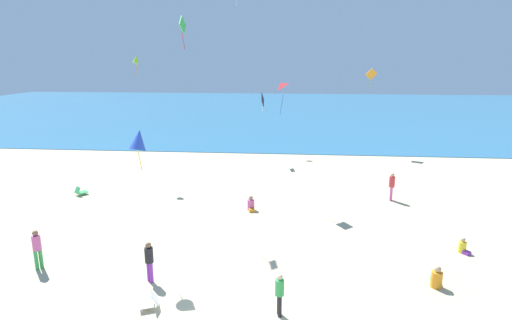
{
  "coord_description": "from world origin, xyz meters",
  "views": [
    {
      "loc": [
        1.57,
        -12.0,
        8.07
      ],
      "look_at": [
        0.0,
        5.43,
        3.78
      ],
      "focal_mm": 29.65,
      "sensor_mm": 36.0,
      "label": 1
    }
  ],
  "objects_px": {
    "person_5": "(37,247)",
    "kite_orange": "(371,74)",
    "person_0": "(279,292)",
    "person_2": "(251,205)",
    "kite_lime": "(136,59)",
    "kite_green": "(183,25)",
    "person_7": "(392,185)",
    "kite_blue": "(138,140)",
    "kite_black": "(263,100)",
    "person_3": "(149,259)",
    "beach_chair_mid_beach": "(80,191)",
    "kite_red": "(281,85)",
    "person_4": "(436,279)",
    "person_6": "(463,247)",
    "beach_chair_far_right": "(150,301)"
  },
  "relations": [
    {
      "from": "person_5",
      "to": "kite_orange",
      "type": "distance_m",
      "value": 28.61
    },
    {
      "from": "kite_green",
      "to": "kite_lime",
      "type": "bearing_deg",
      "value": 126.8
    },
    {
      "from": "person_2",
      "to": "kite_orange",
      "type": "bearing_deg",
      "value": 137.31
    },
    {
      "from": "person_3",
      "to": "person_6",
      "type": "relative_size",
      "value": 2.34
    },
    {
      "from": "person_5",
      "to": "person_6",
      "type": "relative_size",
      "value": 2.42
    },
    {
      "from": "kite_orange",
      "to": "kite_green",
      "type": "xyz_separation_m",
      "value": [
        -11.9,
        -16.1,
        2.92
      ]
    },
    {
      "from": "beach_chair_mid_beach",
      "to": "kite_lime",
      "type": "height_order",
      "value": "kite_lime"
    },
    {
      "from": "person_0",
      "to": "kite_red",
      "type": "xyz_separation_m",
      "value": [
        -0.42,
        11.46,
        5.69
      ]
    },
    {
      "from": "person_7",
      "to": "kite_orange",
      "type": "xyz_separation_m",
      "value": [
        0.77,
        13.33,
        5.67
      ]
    },
    {
      "from": "kite_green",
      "to": "kite_black",
      "type": "distance_m",
      "value": 13.02
    },
    {
      "from": "beach_chair_mid_beach",
      "to": "kite_black",
      "type": "xyz_separation_m",
      "value": [
        10.22,
        9.65,
        4.59
      ]
    },
    {
      "from": "person_7",
      "to": "kite_lime",
      "type": "height_order",
      "value": "kite_lime"
    },
    {
      "from": "person_5",
      "to": "kite_orange",
      "type": "relative_size",
      "value": 1.09
    },
    {
      "from": "beach_chair_mid_beach",
      "to": "kite_orange",
      "type": "bearing_deg",
      "value": -13.01
    },
    {
      "from": "person_5",
      "to": "kite_red",
      "type": "relative_size",
      "value": 0.86
    },
    {
      "from": "person_6",
      "to": "kite_lime",
      "type": "height_order",
      "value": "kite_lime"
    },
    {
      "from": "beach_chair_far_right",
      "to": "person_0",
      "type": "height_order",
      "value": "person_0"
    },
    {
      "from": "kite_green",
      "to": "kite_lime",
      "type": "xyz_separation_m",
      "value": [
        -4.87,
        6.51,
        -1.63
      ]
    },
    {
      "from": "kite_orange",
      "to": "person_5",
      "type": "bearing_deg",
      "value": -125.38
    },
    {
      "from": "kite_black",
      "to": "kite_red",
      "type": "bearing_deg",
      "value": -79.77
    },
    {
      "from": "person_4",
      "to": "kite_blue",
      "type": "distance_m",
      "value": 12.04
    },
    {
      "from": "kite_blue",
      "to": "person_0",
      "type": "bearing_deg",
      "value": -29.68
    },
    {
      "from": "person_0",
      "to": "kite_green",
      "type": "distance_m",
      "value": 13.5
    },
    {
      "from": "beach_chair_mid_beach",
      "to": "kite_lime",
      "type": "xyz_separation_m",
      "value": [
        2.32,
        4.41,
        7.68
      ]
    },
    {
      "from": "kite_green",
      "to": "kite_lime",
      "type": "height_order",
      "value": "kite_green"
    },
    {
      "from": "kite_lime",
      "to": "kite_blue",
      "type": "xyz_separation_m",
      "value": [
        4.53,
        -12.38,
        -2.87
      ]
    },
    {
      "from": "beach_chair_far_right",
      "to": "person_7",
      "type": "height_order",
      "value": "person_7"
    },
    {
      "from": "beach_chair_mid_beach",
      "to": "kite_orange",
      "type": "xyz_separation_m",
      "value": [
        19.09,
        14.0,
        6.39
      ]
    },
    {
      "from": "kite_black",
      "to": "kite_green",
      "type": "bearing_deg",
      "value": -104.45
    },
    {
      "from": "kite_red",
      "to": "person_0",
      "type": "bearing_deg",
      "value": -87.89
    },
    {
      "from": "person_4",
      "to": "person_5",
      "type": "relative_size",
      "value": 0.51
    },
    {
      "from": "beach_chair_far_right",
      "to": "person_0",
      "type": "xyz_separation_m",
      "value": [
        4.26,
        -0.05,
        0.59
      ]
    },
    {
      "from": "person_3",
      "to": "person_5",
      "type": "relative_size",
      "value": 0.97
    },
    {
      "from": "kite_red",
      "to": "kite_lime",
      "type": "height_order",
      "value": "kite_lime"
    },
    {
      "from": "beach_chair_mid_beach",
      "to": "kite_red",
      "type": "bearing_deg",
      "value": -47.4
    },
    {
      "from": "person_4",
      "to": "kite_orange",
      "type": "height_order",
      "value": "kite_orange"
    },
    {
      "from": "person_0",
      "to": "person_3",
      "type": "bearing_deg",
      "value": -31.75
    },
    {
      "from": "person_4",
      "to": "kite_blue",
      "type": "height_order",
      "value": "kite_blue"
    },
    {
      "from": "person_4",
      "to": "kite_black",
      "type": "xyz_separation_m",
      "value": [
        -7.67,
        18.47,
        4.52
      ]
    },
    {
      "from": "person_2",
      "to": "kite_blue",
      "type": "relative_size",
      "value": 0.48
    },
    {
      "from": "kite_black",
      "to": "kite_blue",
      "type": "relative_size",
      "value": 0.88
    },
    {
      "from": "person_0",
      "to": "person_2",
      "type": "relative_size",
      "value": 1.85
    },
    {
      "from": "kite_red",
      "to": "beach_chair_far_right",
      "type": "bearing_deg",
      "value": -108.57
    },
    {
      "from": "person_2",
      "to": "person_4",
      "type": "xyz_separation_m",
      "value": [
        7.44,
        -7.18,
        0.01
      ]
    },
    {
      "from": "person_3",
      "to": "person_5",
      "type": "xyz_separation_m",
      "value": [
        -4.64,
        0.55,
        0.03
      ]
    },
    {
      "from": "person_5",
      "to": "kite_black",
      "type": "height_order",
      "value": "kite_black"
    },
    {
      "from": "kite_lime",
      "to": "person_0",
      "type": "bearing_deg",
      "value": -57.17
    },
    {
      "from": "person_0",
      "to": "person_2",
      "type": "bearing_deg",
      "value": -91.36
    },
    {
      "from": "person_4",
      "to": "kite_lime",
      "type": "bearing_deg",
      "value": 59.96
    },
    {
      "from": "beach_chair_mid_beach",
      "to": "person_0",
      "type": "height_order",
      "value": "person_0"
    }
  ]
}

